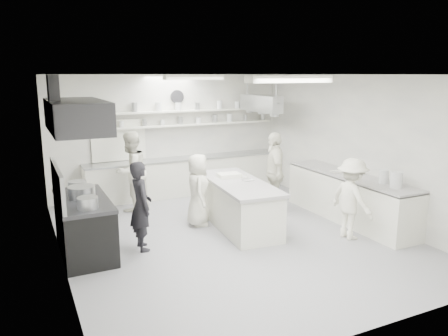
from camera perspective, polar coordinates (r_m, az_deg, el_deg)
name	(u,v)px	position (r m, az deg, el deg)	size (l,w,h in m)	color
floor	(231,237)	(8.39, 0.94, -8.94)	(6.00, 7.00, 0.02)	#9E9E9E
ceiling	(232,74)	(7.82, 1.02, 12.17)	(6.00, 7.00, 0.02)	silver
wall_back	(170,135)	(11.17, -7.10, 4.31)	(6.00, 0.04, 3.00)	silver
wall_front	(371,212)	(5.17, 18.65, -5.46)	(6.00, 0.04, 3.00)	silver
wall_left	(57,174)	(7.18, -20.99, -0.80)	(0.04, 7.00, 3.00)	silver
wall_right	(358,147)	(9.67, 17.11, 2.65)	(0.04, 7.00, 3.00)	silver
stove	(84,227)	(7.88, -17.75, -7.39)	(0.80, 1.80, 0.90)	black
exhaust_hood	(76,116)	(7.48, -18.69, 6.48)	(0.85, 2.00, 0.50)	#323236
back_counter	(186,176)	(11.18, -5.01, -1.06)	(5.00, 0.60, 0.92)	white
shelf_lower	(197,124)	(11.26, -3.52, 5.73)	(4.20, 0.26, 0.04)	white
shelf_upper	(197,110)	(11.22, -3.55, 7.50)	(4.20, 0.26, 0.04)	white
pass_through_window	(118,140)	(10.82, -13.60, 3.54)	(1.30, 0.04, 1.00)	black
wall_clock	(177,97)	(11.11, -6.17, 9.22)	(0.32, 0.32, 0.05)	silver
right_counter	(349,198)	(9.51, 15.98, -3.80)	(0.74, 3.30, 0.94)	white
pot_rack	(261,103)	(10.91, 4.80, 8.40)	(0.30, 1.60, 0.40)	#A9ACAF
light_fixture_front	(290,79)	(6.27, 8.55, 11.40)	(1.30, 0.25, 0.10)	white
light_fixture_rear	(194,77)	(9.47, -3.97, 11.72)	(1.30, 0.25, 0.10)	white
prep_island	(238,205)	(8.78, 1.86, -4.87)	(0.89, 2.38, 0.88)	white
stove_pot	(82,194)	(7.76, -18.08, -3.18)	(0.45, 0.45, 0.25)	#A9ACAF
cook_stove	(141,206)	(7.69, -10.78, -4.89)	(0.57, 0.37, 1.57)	black
cook_back	(131,171)	(9.93, -12.04, -0.43)	(0.87, 0.67, 1.78)	white
cook_island_left	(198,190)	(8.80, -3.42, -2.87)	(0.71, 0.46, 1.46)	white
cook_island_right	(274,172)	(9.68, 6.56, -0.57)	(1.04, 0.43, 1.78)	white
cook_right	(352,199)	(8.40, 16.32, -3.88)	(0.98, 0.56, 1.52)	white
bowl_island_a	(248,181)	(8.78, 3.13, -1.70)	(0.24, 0.24, 0.06)	#A9ACAF
bowl_island_b	(243,178)	(9.02, 2.51, -1.30)	(0.20, 0.20, 0.06)	white
bowl_right	(335,173)	(9.53, 14.34, -0.58)	(0.24, 0.24, 0.06)	white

